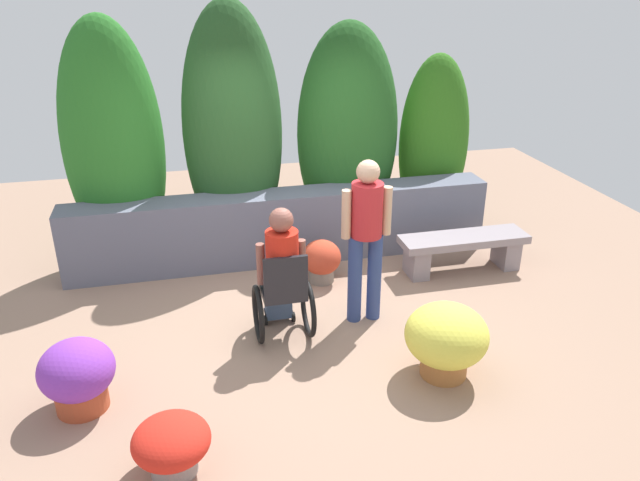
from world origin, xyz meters
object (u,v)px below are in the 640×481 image
person_standing_companion (366,231)px  flower_pot_purple_near (322,260)px  flower_pot_terracotta_by_wall (78,375)px  stone_bench (463,247)px  person_in_wheelchair (282,277)px  flower_pot_red_accent (446,339)px  flower_pot_small_foreground (172,444)px

person_standing_companion → flower_pot_purple_near: (-0.22, 0.88, -0.70)m
flower_pot_terracotta_by_wall → flower_pot_purple_near: bearing=35.1°
flower_pot_terracotta_by_wall → stone_bench: bearing=21.1°
person_in_wheelchair → flower_pot_red_accent: (1.25, -0.94, -0.26)m
stone_bench → flower_pot_red_accent: size_ratio=2.08×
stone_bench → person_standing_companion: bearing=-146.3°
flower_pot_red_accent → flower_pot_purple_near: bearing=108.0°
flower_pot_small_foreground → person_in_wheelchair: bearing=55.6°
stone_bench → person_in_wheelchair: size_ratio=1.12×
person_in_wheelchair → person_standing_companion: (0.84, 0.11, 0.34)m
flower_pot_terracotta_by_wall → flower_pot_small_foreground: bearing=-51.0°
person_standing_companion → flower_pot_purple_near: person_standing_companion is taller
person_in_wheelchair → flower_pot_terracotta_by_wall: 1.92m
stone_bench → flower_pot_purple_near: 1.66m
flower_pot_purple_near → flower_pot_red_accent: bearing=-72.0°
person_in_wheelchair → person_standing_companion: person_standing_companion is taller
person_in_wheelchair → stone_bench: bearing=22.9°
flower_pot_terracotta_by_wall → person_standing_companion: bearing=16.9°
stone_bench → flower_pot_red_accent: (-1.03, -1.82, 0.07)m
flower_pot_terracotta_by_wall → flower_pot_small_foreground: size_ratio=1.11×
person_in_wheelchair → flower_pot_purple_near: size_ratio=2.71×
person_in_wheelchair → flower_pot_purple_near: bearing=59.8°
stone_bench → flower_pot_terracotta_by_wall: 4.33m
stone_bench → flower_pot_small_foreground: 4.13m
person_standing_companion → flower_pot_terracotta_by_wall: person_standing_companion is taller
flower_pot_small_foreground → stone_bench: bearing=36.1°
flower_pot_purple_near → flower_pot_terracotta_by_wall: size_ratio=0.81×
flower_pot_purple_near → flower_pot_red_accent: 2.03m
flower_pot_purple_near → stone_bench: bearing=-3.9°
stone_bench → flower_pot_terracotta_by_wall: flower_pot_terracotta_by_wall is taller
flower_pot_purple_near → flower_pot_red_accent: size_ratio=0.69×
flower_pot_red_accent → person_standing_companion: bearing=111.1°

